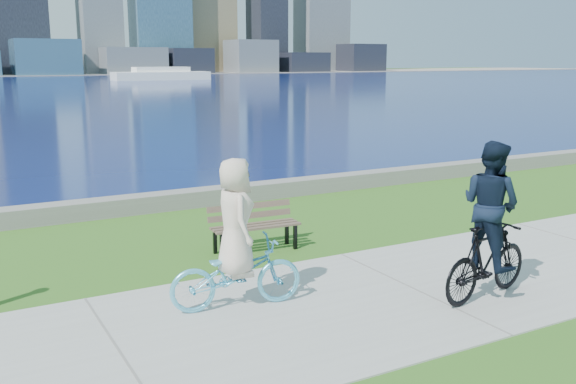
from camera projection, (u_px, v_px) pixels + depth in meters
name	position (u px, v px, depth m)	size (l,w,h in m)	color
ground	(412.00, 289.00, 8.75)	(320.00, 320.00, 0.00)	#2C5C18
concrete_path	(412.00, 288.00, 8.75)	(80.00, 3.50, 0.02)	#A3A29E
seawall	(229.00, 194.00, 14.03)	(90.00, 0.50, 0.35)	slate
ferry_far	(161.00, 75.00, 92.13)	(13.72, 3.92, 1.86)	white
park_bench	(254.00, 223.00, 10.46)	(1.49, 0.59, 0.76)	black
cyclist_woman	(236.00, 253.00, 7.94)	(0.85, 1.75, 1.90)	#62CAEE
cyclist_man	(489.00, 233.00, 8.22)	(0.75, 1.72, 2.07)	black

